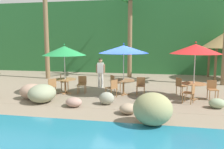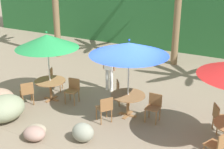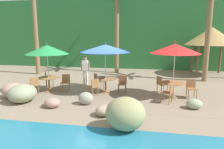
# 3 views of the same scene
# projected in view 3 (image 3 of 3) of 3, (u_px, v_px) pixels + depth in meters

# --- Properties ---
(ground_plane) EXTENTS (120.00, 120.00, 0.00)m
(ground_plane) POSITION_uv_depth(u_px,v_px,m) (102.00, 92.00, 10.60)
(ground_plane) COLOR gray
(terrace_deck) EXTENTS (18.00, 5.20, 0.01)m
(terrace_deck) POSITION_uv_depth(u_px,v_px,m) (102.00, 92.00, 10.60)
(terrace_deck) COLOR gray
(terrace_deck) RESTS_ON ground
(foliage_backdrop) EXTENTS (28.00, 2.40, 6.00)m
(foliage_backdrop) POSITION_uv_depth(u_px,v_px,m) (124.00, 34.00, 18.73)
(foliage_backdrop) COLOR #286633
(foliage_backdrop) RESTS_ON ground
(rock_seawall) EXTENTS (15.85, 3.38, 1.04)m
(rock_seawall) POSITION_uv_depth(u_px,v_px,m) (46.00, 99.00, 8.34)
(rock_seawall) COLOR gray
(rock_seawall) RESTS_ON ground
(umbrella_green) EXTENTS (2.17, 2.17, 2.52)m
(umbrella_green) POSITION_uv_depth(u_px,v_px,m) (47.00, 50.00, 10.43)
(umbrella_green) COLOR silver
(umbrella_green) RESTS_ON ground
(dining_table_green) EXTENTS (1.10, 1.10, 0.74)m
(dining_table_green) POSITION_uv_depth(u_px,v_px,m) (49.00, 80.00, 10.72)
(dining_table_green) COLOR olive
(dining_table_green) RESTS_ON ground
(chair_green_seaward) EXTENTS (0.48, 0.48, 0.87)m
(chair_green_seaward) POSITION_uv_depth(u_px,v_px,m) (66.00, 81.00, 10.80)
(chair_green_seaward) COLOR olive
(chair_green_seaward) RESTS_ON ground
(chair_green_inland) EXTENTS (0.56, 0.56, 0.87)m
(chair_green_inland) POSITION_uv_depth(u_px,v_px,m) (48.00, 78.00, 11.53)
(chair_green_inland) COLOR olive
(chair_green_inland) RESTS_ON ground
(chair_green_left) EXTENTS (0.59, 0.59, 0.87)m
(chair_green_left) POSITION_uv_depth(u_px,v_px,m) (34.00, 85.00, 10.09)
(chair_green_left) COLOR olive
(chair_green_left) RESTS_ON ground
(umbrella_blue) EXTENTS (2.44, 2.44, 2.56)m
(umbrella_blue) POSITION_uv_depth(u_px,v_px,m) (105.00, 48.00, 10.14)
(umbrella_blue) COLOR silver
(umbrella_blue) RESTS_ON ground
(dining_table_blue) EXTENTS (1.10, 1.10, 0.74)m
(dining_table_blue) POSITION_uv_depth(u_px,v_px,m) (105.00, 81.00, 10.45)
(dining_table_blue) COLOR olive
(dining_table_blue) RESTS_ON ground
(chair_blue_seaward) EXTENTS (0.43, 0.44, 0.87)m
(chair_blue_seaward) POSITION_uv_depth(u_px,v_px,m) (122.00, 83.00, 10.43)
(chair_blue_seaward) COLOR olive
(chair_blue_seaward) RESTS_ON ground
(chair_blue_inland) EXTENTS (0.59, 0.59, 0.87)m
(chair_blue_inland) POSITION_uv_depth(u_px,v_px,m) (98.00, 80.00, 11.18)
(chair_blue_inland) COLOR olive
(chair_blue_inland) RESTS_ON ground
(chair_blue_left) EXTENTS (0.59, 0.59, 0.87)m
(chair_blue_left) POSITION_uv_depth(u_px,v_px,m) (94.00, 86.00, 9.82)
(chair_blue_left) COLOR olive
(chair_blue_left) RESTS_ON ground
(umbrella_red) EXTENTS (2.25, 2.25, 2.63)m
(umbrella_red) POSITION_uv_depth(u_px,v_px,m) (175.00, 49.00, 9.24)
(umbrella_red) COLOR silver
(umbrella_red) RESTS_ON ground
(dining_table_red) EXTENTS (1.10, 1.10, 0.74)m
(dining_table_red) POSITION_uv_depth(u_px,v_px,m) (173.00, 85.00, 9.56)
(dining_table_red) COLOR olive
(dining_table_red) RESTS_ON ground
(chair_red_seaward) EXTENTS (0.45, 0.46, 0.87)m
(chair_red_seaward) POSITION_uv_depth(u_px,v_px,m) (191.00, 87.00, 9.58)
(chair_red_seaward) COLOR olive
(chair_red_seaward) RESTS_ON ground
(chair_red_inland) EXTENTS (0.58, 0.58, 0.87)m
(chair_red_inland) POSITION_uv_depth(u_px,v_px,m) (161.00, 83.00, 10.33)
(chair_red_inland) COLOR olive
(chair_red_inland) RESTS_ON ground
(chair_red_left) EXTENTS (0.56, 0.55, 0.87)m
(chair_red_left) POSITION_uv_depth(u_px,v_px,m) (169.00, 92.00, 8.83)
(chair_red_left) COLOR olive
(chair_red_left) RESTS_ON ground
(palm_tree_nearest) EXTENTS (2.65, 2.69, 6.51)m
(palm_tree_nearest) POSITION_uv_depth(u_px,v_px,m) (35.00, 14.00, 14.80)
(palm_tree_nearest) COLOR brown
(palm_tree_nearest) RESTS_ON ground
(palm_tree_second) EXTENTS (3.43, 3.41, 6.26)m
(palm_tree_second) POSITION_uv_depth(u_px,v_px,m) (117.00, 16.00, 15.41)
(palm_tree_second) COLOR brown
(palm_tree_second) RESTS_ON ground
(palm_tree_third) EXTENTS (3.39, 3.38, 6.18)m
(palm_tree_third) POSITION_uv_depth(u_px,v_px,m) (210.00, 12.00, 12.39)
(palm_tree_third) COLOR brown
(palm_tree_third) RESTS_ON ground
(palapa_hut) EXTENTS (3.69, 3.69, 3.46)m
(palapa_hut) POSITION_uv_depth(u_px,v_px,m) (212.00, 36.00, 14.68)
(palapa_hut) COLOR brown
(palapa_hut) RESTS_ON ground
(waiter_in_white) EXTENTS (0.52, 0.22, 1.70)m
(waiter_in_white) POSITION_uv_depth(u_px,v_px,m) (85.00, 68.00, 12.09)
(waiter_in_white) COLOR white
(waiter_in_white) RESTS_ON ground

